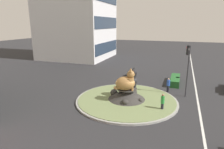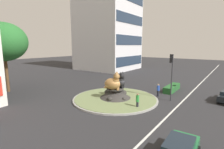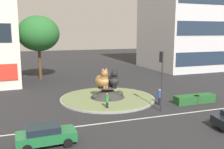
# 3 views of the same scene
# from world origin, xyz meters

# --- Properties ---
(ground_plane) EXTENTS (160.00, 160.00, 0.00)m
(ground_plane) POSITION_xyz_m (0.00, 0.00, 0.00)
(ground_plane) COLOR #28282B
(lane_centreline) EXTENTS (112.00, 0.20, 0.01)m
(lane_centreline) POSITION_xyz_m (0.00, -7.39, 0.00)
(lane_centreline) COLOR silver
(lane_centreline) RESTS_ON ground
(roundabout_island) EXTENTS (11.02, 11.02, 1.47)m
(roundabout_island) POSITION_xyz_m (0.02, 0.01, 0.44)
(roundabout_island) COLOR gray
(roundabout_island) RESTS_ON ground
(cat_statue_tabby) EXTENTS (1.86, 2.52, 2.34)m
(cat_statue_tabby) POSITION_xyz_m (-0.64, -0.12, 2.32)
(cat_statue_tabby) COLOR #9E703D
(cat_statue_tabby) RESTS_ON roundabout_island
(cat_statue_black) EXTENTS (1.36, 2.15, 2.20)m
(cat_statue_black) POSITION_xyz_m (0.69, -0.14, 2.27)
(cat_statue_black) COLOR black
(cat_statue_black) RESTS_ON roundabout_island
(traffic_light_mast) EXTENTS (0.32, 0.46, 5.92)m
(traffic_light_mast) POSITION_xyz_m (3.59, -5.98, 4.08)
(traffic_light_mast) COLOR #2D2D33
(traffic_light_mast) RESTS_ON ground
(office_tower) EXTENTS (15.18, 15.57, 28.05)m
(office_tower) POSITION_xyz_m (23.53, 19.21, 14.02)
(office_tower) COLOR silver
(office_tower) RESTS_ON ground
(clipped_hedge_strip) EXTENTS (4.76, 1.20, 0.90)m
(clipped_hedge_strip) POSITION_xyz_m (8.60, -4.71, 0.45)
(clipped_hedge_strip) COLOR #235B28
(clipped_hedge_strip) RESTS_ON ground
(broadleaf_tree_behind_island) EXTENTS (6.67, 6.67, 10.35)m
(broadleaf_tree_behind_island) POSITION_xyz_m (-6.58, 15.41, 7.49)
(broadleaf_tree_behind_island) COLOR brown
(broadleaf_tree_behind_island) RESTS_ON ground
(pedestrian_blue_shirt) EXTENTS (0.39, 0.39, 1.75)m
(pedestrian_blue_shirt) POSITION_xyz_m (4.58, -4.04, 0.92)
(pedestrian_blue_shirt) COLOR black
(pedestrian_blue_shirt) RESTS_ON ground
(pedestrian_green_shirt) EXTENTS (0.35, 0.35, 1.75)m
(pedestrian_green_shirt) POSITION_xyz_m (-1.34, -3.96, 0.93)
(pedestrian_green_shirt) COLOR black
(pedestrian_green_shirt) RESTS_ON ground
(litter_bin) EXTENTS (0.56, 0.56, 0.90)m
(litter_bin) POSITION_xyz_m (8.62, -5.06, 0.45)
(litter_bin) COLOR #2D4233
(litter_bin) RESTS_ON ground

